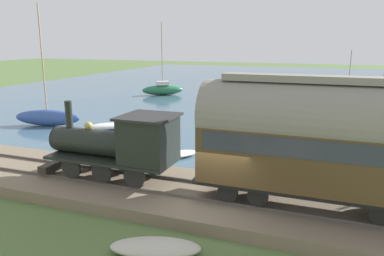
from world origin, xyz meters
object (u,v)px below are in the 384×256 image
rowboat_off_pier (107,126)px  rowboat_mid_harbor (358,144)px  rowboat_far_out (252,129)px  passenger_coach (322,137)px  sailboat_green (163,89)px  sailboat_navy (348,86)px  rowboat_near_shore (179,154)px  beached_dinghy (155,248)px  sailboat_blue (47,117)px  steam_locomotive (122,143)px  sailboat_black (382,97)px

rowboat_off_pier → rowboat_mid_harbor: (1.55, -16.98, -0.06)m
rowboat_far_out → passenger_coach: bearing=161.3°
sailboat_green → rowboat_far_out: (-14.69, -13.91, -0.47)m
sailboat_navy → rowboat_mid_harbor: (-30.27, 0.23, -0.29)m
sailboat_navy → rowboat_near_shore: (-36.03, 9.74, -0.33)m
rowboat_near_shore → beached_dinghy: (-9.31, -3.11, 0.06)m
sailboat_green → sailboat_blue: (-18.35, 1.12, -0.00)m
passenger_coach → sailboat_navy: (41.33, -2.17, -2.63)m
sailboat_green → rowboat_far_out: bearing=-170.5°
rowboat_off_pier → beached_dinghy: size_ratio=0.92×
steam_locomotive → rowboat_off_pier: steam_locomotive is taller
rowboat_mid_harbor → sailboat_navy: bearing=-55.1°
sailboat_blue → rowboat_off_pier: bearing=-98.5°
rowboat_far_out → rowboat_mid_harbor: size_ratio=0.99×
rowboat_far_out → rowboat_off_pier: bearing=67.7°
beached_dinghy → sailboat_black: bearing=-15.9°
sailboat_navy → sailboat_black: sailboat_black is taller
steam_locomotive → sailboat_navy: size_ratio=1.19×
steam_locomotive → sailboat_blue: bearing=53.1°
rowboat_off_pier → rowboat_far_out: rowboat_off_pier is taller
sailboat_black → rowboat_near_shore: 26.79m
rowboat_far_out → sailboat_black: bearing=-71.6°
sailboat_black → sailboat_green: bearing=63.2°
rowboat_near_shore → sailboat_black: bearing=-80.5°
passenger_coach → rowboat_near_shore: size_ratio=3.67×
sailboat_navy → sailboat_black: size_ratio=0.90×
sailboat_black → beached_dinghy: 34.31m
sailboat_black → steam_locomotive: bearing=125.5°
rowboat_mid_harbor → sailboat_black: bearing=-64.2°
sailboat_blue → sailboat_green: bearing=-16.9°
sailboat_blue → rowboat_far_out: 15.48m
rowboat_near_shore → beached_dinghy: bearing=145.8°
rowboat_near_shore → rowboat_far_out: rowboat_far_out is taller
beached_dinghy → rowboat_off_pier: bearing=38.0°
sailboat_green → rowboat_far_out: 20.24m
rowboat_near_shore → rowboat_mid_harbor: rowboat_mid_harbor is taller
sailboat_black → rowboat_mid_harbor: bearing=139.9°
sailboat_blue → rowboat_off_pier: sailboat_blue is taller
rowboat_far_out → steam_locomotive: bearing=126.9°
sailboat_blue → rowboat_near_shore: 13.03m
sailboat_black → rowboat_mid_harbor: 18.17m
steam_locomotive → rowboat_far_out: size_ratio=2.74×
sailboat_blue → rowboat_far_out: (3.66, -15.03, -0.47)m
steam_locomotive → rowboat_mid_harbor: size_ratio=2.70×
rowboat_far_out → sailboat_green: bearing=3.3°
sailboat_green → beached_dinghy: sailboat_green is taller
sailboat_black → sailboat_blue: sailboat_blue is taller
passenger_coach → rowboat_near_shore: passenger_coach is taller
steam_locomotive → rowboat_far_out: 13.23m
sailboat_navy → sailboat_black: (-12.36, -2.79, 0.33)m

